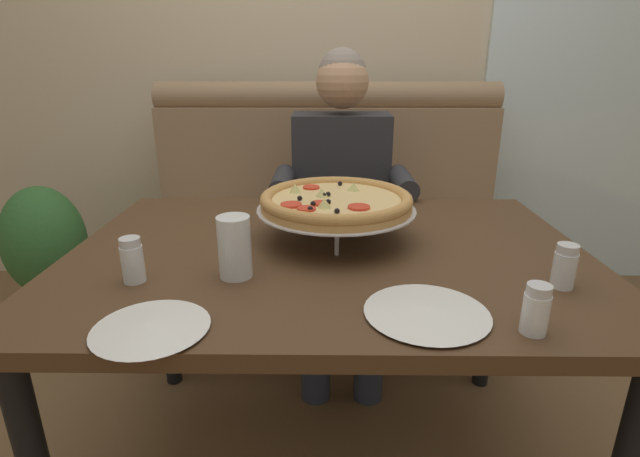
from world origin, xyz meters
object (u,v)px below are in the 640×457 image
object	(u,v)px
booth_bench	(327,242)
plate_near_right	(427,310)
pizza	(336,202)
potted_plant	(47,252)
shaker_parmesan	(564,269)
plate_near_left	(151,325)
drinking_glass	(235,251)
diner_main	(341,194)
patio_chair	(512,168)
shaker_oregano	(133,263)
dining_table	(328,276)
shaker_pepper_flakes	(535,313)

from	to	relation	value
booth_bench	plate_near_right	world-z (taller)	booth_bench
pizza	potted_plant	distance (m)	1.59
pizza	shaker_parmesan	bearing A→B (deg)	-30.47
plate_near_left	drinking_glass	bearing A→B (deg)	63.87
diner_main	drinking_glass	xyz separation A→B (m)	(-0.27, -0.87, 0.10)
diner_main	plate_near_right	world-z (taller)	diner_main
booth_bench	plate_near_left	size ratio (longest dim) A/B	7.63
pizza	patio_chair	bearing A→B (deg)	57.63
plate_near_left	diner_main	bearing A→B (deg)	70.48
pizza	shaker_oregano	xyz separation A→B (m)	(-0.47, -0.28, -0.07)
booth_bench	shaker_parmesan	xyz separation A→B (m)	(0.52, -1.18, 0.39)
diner_main	potted_plant	xyz separation A→B (m)	(-1.35, 0.14, -0.32)
shaker_parmesan	diner_main	bearing A→B (deg)	116.82
booth_bench	dining_table	xyz separation A→B (m)	(0.00, -0.96, 0.27)
diner_main	plate_near_right	xyz separation A→B (m)	(0.14, -1.04, 0.05)
plate_near_left	plate_near_right	distance (m)	0.53
dining_table	patio_chair	size ratio (longest dim) A/B	1.60
shaker_oregano	shaker_pepper_flakes	bearing A→B (deg)	-14.27
plate_near_right	potted_plant	distance (m)	1.94
booth_bench	dining_table	bearing A→B (deg)	-90.00
shaker_parmesan	plate_near_left	size ratio (longest dim) A/B	0.46
patio_chair	potted_plant	bearing A→B (deg)	-154.66
plate_near_left	plate_near_right	xyz separation A→B (m)	(0.53, 0.06, -0.00)
shaker_oregano	diner_main	bearing A→B (deg)	60.77
drinking_glass	patio_chair	xyz separation A→B (m)	(1.49, 2.23, -0.29)
diner_main	patio_chair	size ratio (longest dim) A/B	1.48
pizza	shaker_oregano	size ratio (longest dim) A/B	4.14
pizza	drinking_glass	distance (m)	0.35
booth_bench	pizza	size ratio (longest dim) A/B	3.82
diner_main	shaker_parmesan	world-z (taller)	diner_main
shaker_pepper_flakes	shaker_oregano	world-z (taller)	shaker_oregano
drinking_glass	shaker_oregano	bearing A→B (deg)	-172.34
booth_bench	plate_near_left	world-z (taller)	booth_bench
diner_main	plate_near_left	distance (m)	1.18
shaker_parmesan	drinking_glass	world-z (taller)	drinking_glass
pizza	dining_table	bearing A→B (deg)	-106.46
booth_bench	shaker_pepper_flakes	size ratio (longest dim) A/B	17.17
dining_table	pizza	bearing A→B (deg)	73.54
dining_table	plate_near_left	xyz separation A→B (m)	(-0.33, -0.41, 0.09)
dining_table	diner_main	xyz separation A→B (m)	(0.06, 0.69, 0.04)
shaker_pepper_flakes	patio_chair	distance (m)	2.64
diner_main	shaker_oregano	distance (m)	1.03
shaker_pepper_flakes	patio_chair	size ratio (longest dim) A/B	0.11
dining_table	pizza	xyz separation A→B (m)	(0.02, 0.07, 0.19)
diner_main	potted_plant	world-z (taller)	diner_main
booth_bench	shaker_parmesan	size ratio (longest dim) A/B	16.57
diner_main	plate_near_left	bearing A→B (deg)	-109.52
patio_chair	shaker_parmesan	bearing A→B (deg)	-108.38
dining_table	drinking_glass	size ratio (longest dim) A/B	9.39
booth_bench	shaker_oregano	bearing A→B (deg)	-110.89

